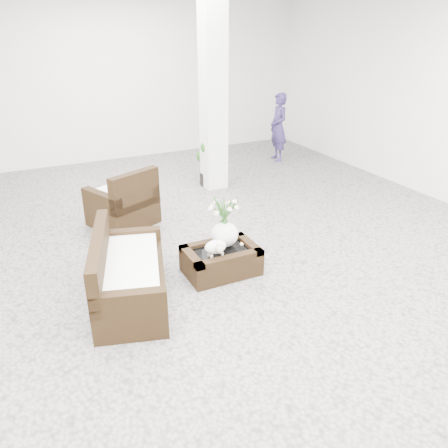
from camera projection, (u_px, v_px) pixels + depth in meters
name	position (u px, v px, depth m)	size (l,w,h in m)	color
ground	(221.00, 264.00, 5.87)	(11.00, 11.00, 0.00)	gray
column	(213.00, 93.00, 7.91)	(0.40, 0.40, 3.50)	white
coffee_table	(221.00, 261.00, 5.62)	(0.90, 0.60, 0.31)	black
sheep_figurine	(216.00, 248.00, 5.38)	(0.28, 0.23, 0.21)	white
planter_narcissus	(225.00, 217.00, 5.51)	(0.44, 0.44, 0.80)	white
tealight	(242.00, 244.00, 5.68)	(0.04, 0.04, 0.03)	white
armchair	(121.00, 196.00, 6.86)	(0.85, 0.82, 0.91)	black
loveseat	(130.00, 268.00, 4.96)	(1.54, 0.74, 0.82)	black
topiary	(209.00, 146.00, 8.43)	(0.40, 0.40, 1.52)	#204C18
shopper	(278.00, 127.00, 9.95)	(0.55, 0.36, 1.49)	#332758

